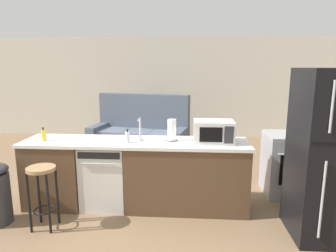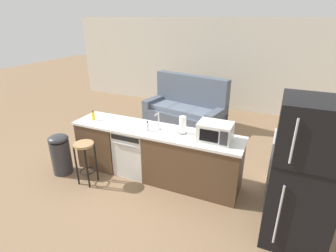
# 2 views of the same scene
# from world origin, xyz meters

# --- Properties ---
(ground_plane) EXTENTS (24.00, 24.00, 0.00)m
(ground_plane) POSITION_xyz_m (0.00, 0.00, 0.00)
(ground_plane) COLOR #896B4C
(wall_back) EXTENTS (10.00, 0.06, 2.60)m
(wall_back) POSITION_xyz_m (0.30, 4.20, 1.30)
(wall_back) COLOR silver
(wall_back) RESTS_ON ground_plane
(kitchen_counter) EXTENTS (2.94, 0.66, 0.90)m
(kitchen_counter) POSITION_xyz_m (0.24, 0.00, 0.42)
(kitchen_counter) COLOR brown
(kitchen_counter) RESTS_ON ground_plane
(dishwasher) EXTENTS (0.58, 0.61, 0.84)m
(dishwasher) POSITION_xyz_m (-0.25, -0.00, 0.42)
(dishwasher) COLOR silver
(dishwasher) RESTS_ON ground_plane
(stove_range) EXTENTS (0.76, 0.68, 0.90)m
(stove_range) POSITION_xyz_m (2.35, 0.55, 0.45)
(stove_range) COLOR #A8AAB2
(stove_range) RESTS_ON ground_plane
(refrigerator) EXTENTS (0.72, 0.73, 1.84)m
(refrigerator) POSITION_xyz_m (2.35, -0.55, 0.92)
(refrigerator) COLOR black
(refrigerator) RESTS_ON ground_plane
(microwave) EXTENTS (0.50, 0.37, 0.28)m
(microwave) POSITION_xyz_m (1.16, -0.00, 1.04)
(microwave) COLOR white
(microwave) RESTS_ON kitchen_counter
(sink_faucet) EXTENTS (0.07, 0.18, 0.30)m
(sink_faucet) POSITION_xyz_m (0.22, 0.01, 1.03)
(sink_faucet) COLOR silver
(sink_faucet) RESTS_ON kitchen_counter
(paper_towel_roll) EXTENTS (0.14, 0.14, 0.28)m
(paper_towel_roll) POSITION_xyz_m (0.63, 0.04, 1.04)
(paper_towel_roll) COLOR #4C4C51
(paper_towel_roll) RESTS_ON kitchen_counter
(soap_bottle) EXTENTS (0.06, 0.06, 0.18)m
(soap_bottle) POSITION_xyz_m (0.07, -0.10, 0.97)
(soap_bottle) COLOR silver
(soap_bottle) RESTS_ON kitchen_counter
(dish_soap_bottle) EXTENTS (0.06, 0.06, 0.18)m
(dish_soap_bottle) POSITION_xyz_m (-1.04, -0.06, 0.97)
(dish_soap_bottle) COLOR yellow
(dish_soap_bottle) RESTS_ON kitchen_counter
(kettle) EXTENTS (0.21, 0.17, 0.19)m
(kettle) POSITION_xyz_m (2.52, 0.68, 0.99)
(kettle) COLOR #B2B2B7
(kettle) RESTS_ON stove_range
(bar_stool) EXTENTS (0.32, 0.32, 0.74)m
(bar_stool) POSITION_xyz_m (-0.81, -0.64, 0.54)
(bar_stool) COLOR tan
(bar_stool) RESTS_ON ground_plane
(trash_bin) EXTENTS (0.35, 0.35, 0.74)m
(trash_bin) POSITION_xyz_m (-1.43, -0.57, 0.38)
(trash_bin) COLOR #333338
(trash_bin) RESTS_ON ground_plane
(couch) EXTENTS (2.14, 1.28, 1.27)m
(couch) POSITION_xyz_m (-0.18, 2.43, 0.39)
(couch) COLOR #515B6B
(couch) RESTS_ON ground_plane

